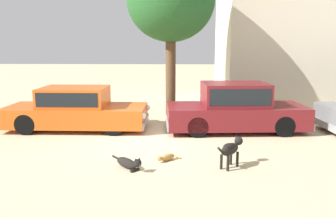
% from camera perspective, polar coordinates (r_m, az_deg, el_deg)
% --- Properties ---
extents(ground_plane, '(80.00, 80.00, 0.00)m').
position_cam_1_polar(ground_plane, '(9.82, -3.66, -5.36)').
color(ground_plane, '#CCB78E').
extents(parked_sedan_nearest, '(4.59, 1.78, 1.36)m').
position_cam_1_polar(parked_sedan_nearest, '(11.51, -14.95, 0.10)').
color(parked_sedan_nearest, '#D15619').
rests_on(parked_sedan_nearest, ground_plane).
extents(parked_sedan_second, '(4.54, 2.08, 1.52)m').
position_cam_1_polar(parked_sedan_second, '(11.10, 10.99, 0.26)').
color(parked_sedan_second, maroon).
rests_on(parked_sedan_second, ground_plane).
extents(stray_dog_spotted, '(0.70, 0.82, 0.66)m').
position_cam_1_polar(stray_dog_spotted, '(7.81, 10.32, -6.40)').
color(stray_dog_spotted, black).
rests_on(stray_dog_spotted, ground_plane).
extents(stray_dog_tan, '(0.80, 0.80, 0.33)m').
position_cam_1_polar(stray_dog_tan, '(7.73, -6.53, -8.83)').
color(stray_dog_tan, black).
rests_on(stray_dog_tan, ground_plane).
extents(stray_cat, '(0.56, 0.51, 0.17)m').
position_cam_1_polar(stray_cat, '(8.20, -0.24, -7.98)').
color(stray_cat, '#B77F3D').
rests_on(stray_cat, ground_plane).
extents(acacia_tree_left, '(3.06, 2.76, 5.69)m').
position_cam_1_polar(acacia_tree_left, '(12.48, 0.45, 17.44)').
color(acacia_tree_left, brown).
rests_on(acacia_tree_left, ground_plane).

